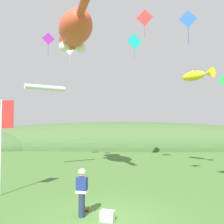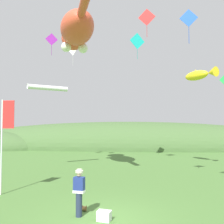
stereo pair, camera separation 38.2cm
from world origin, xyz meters
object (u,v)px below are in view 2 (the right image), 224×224
festival_attendant (79,191)px  picnic_cooler (104,216)px  kite_diamond_red (147,17)px  kite_diamond_violet (52,40)px  kite_spool (84,208)px  kite_giant_cat (76,32)px  kite_fish_windsock (200,75)px  kite_tube_streamer (48,88)px  kite_diamond_white (73,51)px  festival_banner_pole (5,132)px  kite_diamond_blue (189,18)px  kite_diamond_teal (137,41)px

festival_attendant → picnic_cooler: (0.99, -0.33, -0.77)m
kite_diamond_red → kite_diamond_violet: size_ratio=1.11×
kite_spool → kite_diamond_violet: kite_diamond_violet is taller
picnic_cooler → kite_giant_cat: size_ratio=0.07×
picnic_cooler → kite_fish_windsock: bearing=59.5°
kite_giant_cat → kite_tube_streamer: bearing=153.4°
kite_spool → kite_diamond_white: bearing=106.2°
festival_banner_pole → kite_diamond_blue: (9.39, 1.35, 6.04)m
festival_banner_pole → kite_fish_windsock: (11.58, 7.69, 4.24)m
festival_attendant → kite_fish_windsock: kite_fish_windsock is taller
festival_banner_pole → kite_diamond_white: kite_diamond_white is taller
kite_diamond_white → kite_diamond_violet: bearing=-170.0°
kite_fish_windsock → kite_diamond_red: (-4.10, -0.92, 4.30)m
kite_giant_cat → kite_diamond_red: kite_diamond_red is taller
kite_fish_windsock → kite_diamond_violet: bearing=172.3°
festival_attendant → kite_fish_windsock: (7.23, 10.26, 6.38)m
kite_diamond_violet → festival_attendant: bearing=-66.6°
festival_banner_pole → kite_tube_streamer: bearing=90.8°
kite_spool → kite_diamond_red: (3.04, 8.75, 11.52)m
kite_fish_windsock → kite_diamond_red: size_ratio=1.24×
kite_fish_windsock → kite_diamond_white: 11.07m
picnic_cooler → kite_tube_streamer: 12.40m
festival_attendant → kite_fish_windsock: size_ratio=0.65×
kite_fish_windsock → kite_diamond_blue: 6.95m
kite_giant_cat → kite_fish_windsock: bearing=15.2°
kite_diamond_blue → kite_diamond_teal: (-2.58, 8.67, 1.77)m
kite_diamond_white → kite_diamond_red: size_ratio=0.84×
kite_diamond_red → kite_diamond_violet: kite_diamond_red is taller
kite_giant_cat → kite_tube_streamer: (-2.47, 1.24, -3.83)m
festival_banner_pole → kite_diamond_teal: (6.81, 10.02, 7.81)m
kite_diamond_violet → kite_tube_streamer: bearing=-76.0°
kite_spool → kite_diamond_violet: size_ratio=0.11×
festival_banner_pole → kite_diamond_red: (7.49, 6.78, 8.54)m
kite_diamond_white → kite_diamond_red: kite_diamond_red is taller
kite_spool → picnic_cooler: size_ratio=0.40×
kite_spool → kite_giant_cat: (-2.06, 7.17, 9.98)m
kite_diamond_teal → kite_diamond_white: bearing=-176.7°
festival_attendant → kite_tube_streamer: kite_tube_streamer is taller
picnic_cooler → kite_diamond_white: (-4.29, 12.60, 9.92)m
festival_banner_pole → kite_diamond_white: size_ratio=2.54×
kite_tube_streamer → kite_diamond_red: (7.57, 0.34, 5.37)m
kite_diamond_teal → kite_diamond_violet: bearing=-175.1°
kite_spool → kite_fish_windsock: 14.02m
kite_tube_streamer → festival_attendant: bearing=-63.8°
festival_banner_pole → kite_diamond_violet: 12.32m
kite_spool → kite_diamond_red: bearing=70.8°
picnic_cooler → kite_diamond_red: kite_diamond_red is taller
kite_fish_windsock → kite_diamond_violet: 13.05m
picnic_cooler → festival_attendant: bearing=161.6°
kite_diamond_teal → kite_tube_streamer: bearing=-152.5°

